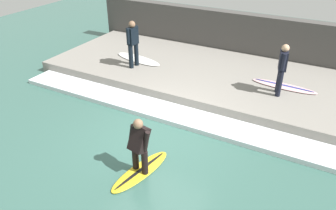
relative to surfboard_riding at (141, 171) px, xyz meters
name	(u,v)px	position (x,y,z in m)	size (l,w,h in m)	color
ground_plane	(158,137)	(1.36, 0.32, -0.03)	(28.00, 28.00, 0.00)	#386056
concrete_ledge	(212,76)	(5.16, 0.32, 0.17)	(4.40, 11.66, 0.40)	gray
back_wall	(237,36)	(7.61, 0.32, 0.90)	(0.50, 12.24, 1.86)	#474442
wave_foam_crest	(178,115)	(2.48, 0.32, 0.04)	(0.96, 11.08, 0.14)	silver
surfboard_riding	(141,171)	(0.00, 0.00, 0.00)	(1.80, 0.78, 0.07)	yellow
surfer_riding	(139,143)	(0.00, 0.00, 0.77)	(0.48, 0.61, 1.34)	black
surfer_waiting_near	(133,42)	(4.23, 2.94, 1.28)	(0.54, 0.27, 1.63)	black
surfboard_waiting_near	(138,59)	(4.83, 3.16, 0.40)	(0.95, 2.11, 0.06)	white
surfer_waiting_far	(282,67)	(4.53, -1.99, 1.24)	(0.51, 0.31, 1.55)	black
surfboard_waiting_far	(284,86)	(5.08, -2.08, 0.40)	(0.54, 2.01, 0.07)	beige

